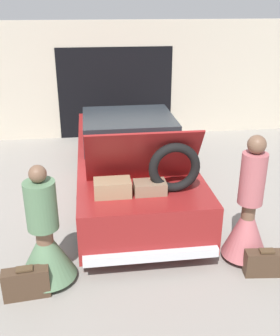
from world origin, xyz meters
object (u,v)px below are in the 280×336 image
object	(u,v)px
car	(130,160)
person_right	(248,218)
suitcase_beside_left_person	(26,283)
person_left	(45,243)
suitcase_beside_right_person	(265,263)

from	to	relation	value
car	person_right	size ratio (longest dim) A/B	2.71
suitcase_beside_left_person	person_left	bearing A→B (deg)	50.95
suitcase_beside_left_person	suitcase_beside_right_person	bearing A→B (deg)	0.29
person_left	person_right	world-z (taller)	person_right
person_left	suitcase_beside_left_person	xyz separation A→B (m)	(-0.23, -0.28, -0.35)
car	suitcase_beside_right_person	size ratio (longest dim) A/B	9.01
car	person_left	xyz separation A→B (m)	(-1.28, -2.29, -0.07)
car	person_right	xyz separation A→B (m)	(1.28, -2.20, 0.01)
person_left	person_right	size ratio (longest dim) A/B	0.88
person_left	person_right	xyz separation A→B (m)	(2.56, 0.09, 0.09)
person_right	suitcase_beside_left_person	distance (m)	2.85
person_left	suitcase_beside_right_person	size ratio (longest dim) A/B	2.94
person_left	person_right	bearing A→B (deg)	93.82
car	suitcase_beside_right_person	world-z (taller)	car
suitcase_beside_right_person	person_right	bearing A→B (deg)	111.17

